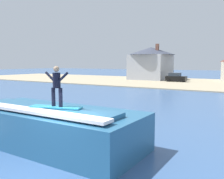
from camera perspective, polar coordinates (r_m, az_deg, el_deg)
ground_plane at (r=9.54m, az=-11.95°, el=-16.79°), size 260.00×260.00×0.00m
wave_crest at (r=11.54m, az=-14.00°, el=-8.25°), size 8.53×3.57×1.83m
surfboard at (r=10.58m, az=-12.94°, el=-3.99°), size 2.29×1.15×0.06m
surfer at (r=10.40m, az=-12.77°, el=1.25°), size 1.26×0.32×1.68m
shoreline_bank at (r=46.32m, az=24.11°, el=1.13°), size 120.00×25.48×0.16m
car_near_shore at (r=48.91m, az=14.64°, el=2.71°), size 3.84×2.03×1.86m
house_with_chimney at (r=54.90m, az=9.04°, el=6.37°), size 10.42×10.42×7.77m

